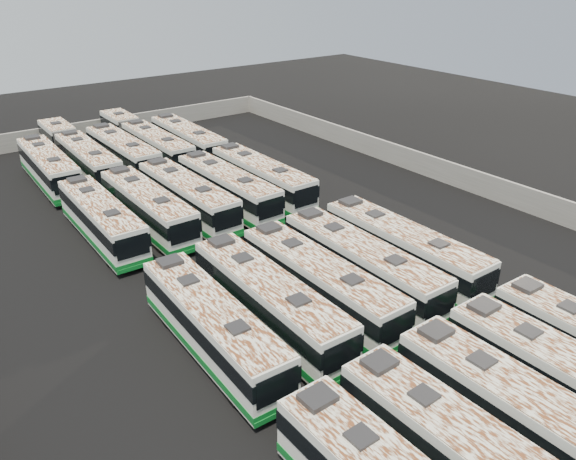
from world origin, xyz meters
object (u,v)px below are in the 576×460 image
(bus_midfront_center, at_px, (320,283))
(bus_back_center, at_px, (123,153))
(bus_midfront_left, at_px, (269,301))
(bus_midback_far_left, at_px, (102,219))
(bus_midfront_right, at_px, (362,265))
(bus_midback_left, at_px, (148,208))
(bus_back_far_right, at_px, (188,141))
(bus_midback_center, at_px, (188,197))
(bus_midback_right, at_px, (228,188))
(bus_midfront_far_right, at_px, (403,249))
(bus_back_right, at_px, (144,140))
(bus_midback_far_right, at_px, (262,178))
(bus_back_far_left, at_px, (49,168))
(bus_back_left, at_px, (78,152))
(bus_front_center, at_px, (533,425))
(bus_midfront_far_left, at_px, (213,326))

(bus_midfront_center, relative_size, bus_back_center, 0.98)
(bus_midfront_left, distance_m, bus_midback_far_left, 17.44)
(bus_midfront_left, distance_m, bus_midfront_right, 7.30)
(bus_midfront_center, relative_size, bus_midfront_right, 0.99)
(bus_midback_left, bearing_deg, bus_midfront_left, -90.41)
(bus_midfront_right, height_order, bus_midback_far_left, bus_midfront_right)
(bus_midfront_center, relative_size, bus_back_far_right, 0.98)
(bus_midback_center, bearing_deg, bus_midback_right, -4.78)
(bus_midback_center, bearing_deg, bus_midfront_far_right, -67.42)
(bus_midfront_right, bearing_deg, bus_back_right, 90.34)
(bus_midback_center, height_order, bus_midback_far_right, bus_midback_far_right)
(bus_midfront_center, xyz_separation_m, bus_midfront_right, (3.61, 0.15, 0.02))
(bus_back_far_left, bearing_deg, bus_midback_far_left, -89.02)
(bus_midback_far_right, relative_size, bus_back_left, 0.66)
(bus_midfront_right, distance_m, bus_midback_far_left, 20.28)
(bus_midback_center, xyz_separation_m, bus_back_right, (3.79, 17.77, -0.04))
(bus_midback_far_left, xyz_separation_m, bus_midback_left, (3.77, 0.01, 0.02))
(bus_midback_center, relative_size, bus_back_far_right, 0.98)
(bus_front_center, height_order, bus_midback_left, bus_front_center)
(bus_midback_right, bearing_deg, bus_midback_center, 175.28)
(bus_midfront_left, height_order, bus_back_far_right, bus_back_far_right)
(bus_midback_right, bearing_deg, bus_back_center, 103.17)
(bus_midback_far_right, bearing_deg, bus_back_left, 121.48)
(bus_midback_far_right, distance_m, bus_back_left, 20.84)
(bus_midfront_right, height_order, bus_back_left, bus_midfront_right)
(bus_midback_far_right, height_order, bus_back_right, bus_midback_far_right)
(bus_midback_far_right, xyz_separation_m, bus_back_far_left, (-14.73, 14.45, -0.01))
(bus_midfront_right, bearing_deg, bus_back_left, 102.24)
(bus_front_center, distance_m, bus_back_center, 46.08)
(bus_midfront_far_left, distance_m, bus_back_left, 35.20)
(bus_midfront_far_right, distance_m, bus_back_far_left, 34.94)
(bus_back_far_left, bearing_deg, bus_midback_center, -62.02)
(bus_midfront_far_left, relative_size, bus_midfront_right, 0.97)
(bus_midfront_far_left, height_order, bus_back_far_right, bus_back_far_right)
(bus_midfront_left, relative_size, bus_midfront_far_right, 1.00)
(bus_midfront_far_left, xyz_separation_m, bus_back_far_right, (14.70, 31.63, 0.07))
(bus_midback_far_left, height_order, bus_back_center, bus_back_center)
(bus_midback_far_left, xyz_separation_m, bus_back_far_right, (14.71, 14.46, 0.06))
(bus_midback_left, xyz_separation_m, bus_midback_center, (3.57, 0.13, 0.01))
(bus_midfront_far_right, bearing_deg, bus_midback_center, 113.59)
(bus_midfront_right, bearing_deg, bus_midback_center, 102.81)
(bus_midfront_left, xyz_separation_m, bus_midfront_far_right, (11.06, -0.06, 0.01))
(bus_midback_far_right, relative_size, bus_back_right, 0.66)
(bus_midback_right, relative_size, bus_back_center, 0.99)
(bus_front_center, height_order, bus_midfront_left, bus_front_center)
(bus_midback_center, bearing_deg, bus_midfront_far_left, -113.98)
(bus_front_center, relative_size, bus_back_left, 0.67)
(bus_midfront_left, height_order, bus_back_left, bus_midfront_left)
(bus_midfront_left, relative_size, bus_back_left, 0.67)
(bus_front_center, xyz_separation_m, bus_midfront_far_right, (7.42, 14.45, 0.00))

